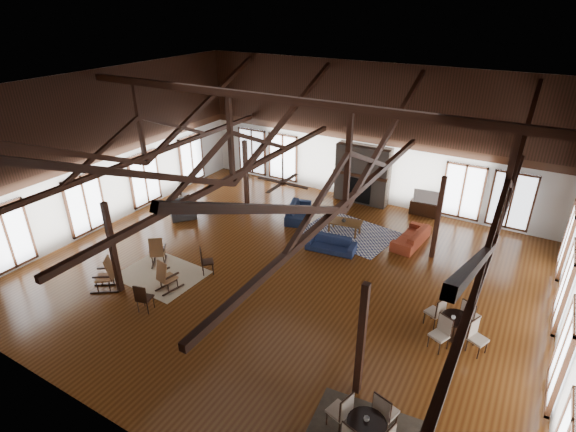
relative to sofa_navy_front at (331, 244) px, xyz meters
The scene contains 29 objects.
floor 2.20m from the sofa_navy_front, 108.70° to the right, with size 16.00×16.00×0.00m, color #5C3213.
ceiling 6.14m from the sofa_navy_front, 108.70° to the right, with size 16.00×14.00×0.02m, color black.
wall_back 5.68m from the sofa_navy_front, 98.08° to the left, with size 16.00×0.02×6.00m, color silver.
wall_front 9.50m from the sofa_navy_front, 94.41° to the right, with size 16.00×0.02×6.00m, color silver.
wall_left 9.35m from the sofa_navy_front, 166.63° to the right, with size 0.02×14.00×6.00m, color silver.
roof_truss 4.35m from the sofa_navy_front, 108.70° to the right, with size 15.60×14.07×3.14m.
post_grid 2.52m from the sofa_navy_front, 108.70° to the right, with size 8.16×7.16×3.05m.
fireplace 4.77m from the sofa_navy_front, 98.65° to the left, with size 2.50×0.69×2.60m.
ceiling_fan 4.64m from the sofa_navy_front, 93.73° to the right, with size 1.60×1.60×0.75m.
sofa_navy_front is the anchor object (origin of this frame).
sofa_navy_left 2.95m from the sofa_navy_front, 142.82° to the left, with size 0.76×1.95×0.57m, color #151F39.
sofa_orange 3.07m from the sofa_navy_front, 39.61° to the left, with size 0.80×2.05×0.60m, color maroon.
coffee_table 1.51m from the sofa_navy_front, 95.02° to the left, with size 1.41×0.87×0.51m.
vase 1.46m from the sofa_navy_front, 95.65° to the left, with size 0.17×0.17×0.17m, color #B2B2B2.
armchair 6.59m from the sofa_navy_front, behind, with size 1.08×0.94×0.70m, color #2F2F32.
side_table_lamp 7.14m from the sofa_navy_front, behind, with size 0.49×0.49×1.26m.
rocking_chair_a 6.12m from the sofa_navy_front, 141.13° to the right, with size 0.84×0.92×1.06m.
rocking_chair_b 5.93m from the sofa_navy_front, 125.52° to the right, with size 0.58×0.89×1.06m.
rocking_chair_c 7.62m from the sofa_navy_front, 131.56° to the right, with size 0.99×0.88×1.13m.
side_chair_a 4.60m from the sofa_navy_front, 130.85° to the right, with size 0.57×0.57×0.95m.
side_chair_b 6.79m from the sofa_navy_front, 118.42° to the right, with size 0.49×0.49×0.94m.
cafe_table_near 7.93m from the sofa_navy_front, 59.74° to the right, with size 1.91×1.91×0.98m.
cafe_table_far 5.50m from the sofa_navy_front, 27.55° to the right, with size 1.83×1.83×0.95m.
cup_near 7.90m from the sofa_navy_front, 59.74° to the right, with size 0.12×0.12×0.09m, color #B2B2B2.
cup_far 5.50m from the sofa_navy_front, 28.84° to the right, with size 0.11×0.11×0.09m, color #B2B2B2.
tv_console 5.15m from the sofa_navy_front, 65.50° to the left, with size 1.16×0.44×0.58m, color black.
television 5.18m from the sofa_navy_front, 65.43° to the left, with size 1.01×0.13×0.58m, color #B2B2B2.
rug_tan 6.00m from the sofa_navy_front, 134.54° to the right, with size 2.67×2.10×0.01m, color tan.
rug_navy 1.61m from the sofa_navy_front, 88.01° to the left, with size 3.35×2.51×0.01m, color #191E48.
Camera 1 is at (6.45, -10.95, 8.41)m, focal length 28.00 mm.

